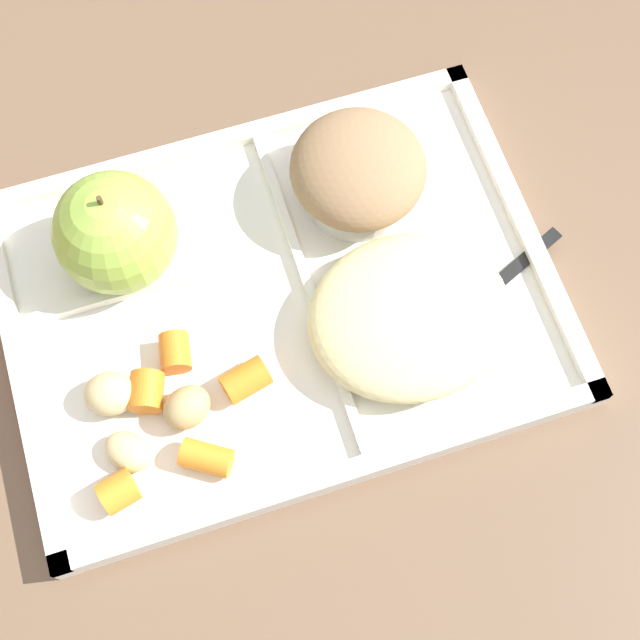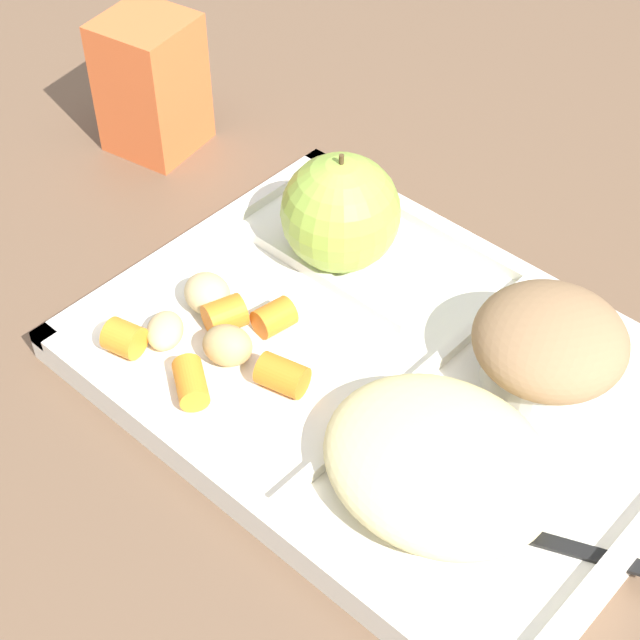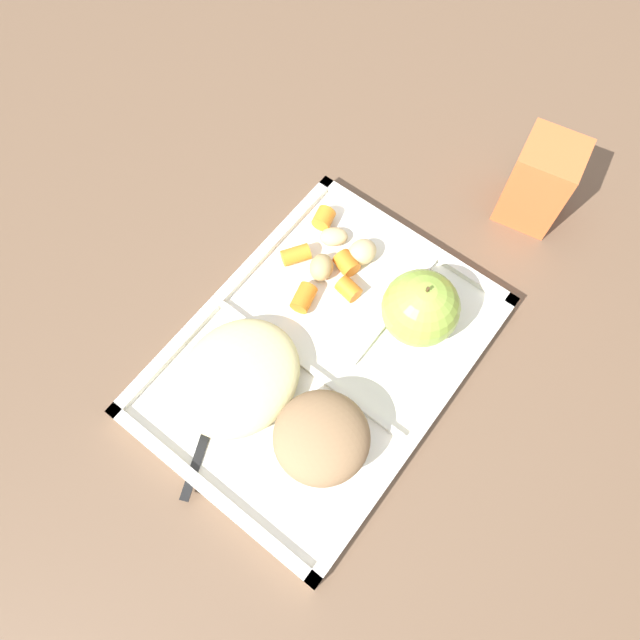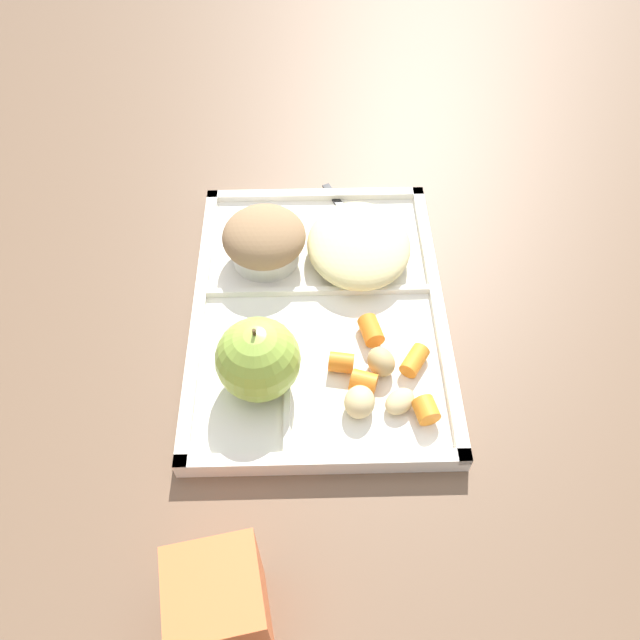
{
  "view_description": "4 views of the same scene",
  "coord_description": "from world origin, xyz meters",
  "px_view_note": "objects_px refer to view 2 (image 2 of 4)",
  "views": [
    {
      "loc": [
        -0.05,
        -0.24,
        0.6
      ],
      "look_at": [
        0.02,
        -0.04,
        0.04
      ],
      "focal_mm": 49.6,
      "sensor_mm": 36.0,
      "label": 1
    },
    {
      "loc": [
        0.27,
        -0.36,
        0.51
      ],
      "look_at": [
        -0.05,
        -0.01,
        0.04
      ],
      "focal_mm": 56.9,
      "sensor_mm": 36.0,
      "label": 2
    },
    {
      "loc": [
        0.18,
        0.14,
        0.64
      ],
      "look_at": [
        -0.02,
        -0.02,
        0.05
      ],
      "focal_mm": 33.02,
      "sensor_mm": 36.0,
      "label": 3
    },
    {
      "loc": [
        -0.43,
        0.01,
        0.57
      ],
      "look_at": [
        -0.04,
        -0.0,
        0.04
      ],
      "focal_mm": 34.63,
      "sensor_mm": 36.0,
      "label": 4
    }
  ],
  "objects_px": {
    "plastic_fork": "(505,530)",
    "green_apple": "(340,213)",
    "lunch_tray": "(386,377)",
    "milk_carton": "(151,84)",
    "bran_muffin": "(549,347)"
  },
  "relations": [
    {
      "from": "bran_muffin",
      "to": "plastic_fork",
      "type": "relative_size",
      "value": 0.65
    },
    {
      "from": "lunch_tray",
      "to": "green_apple",
      "type": "bearing_deg",
      "value": 147.32
    },
    {
      "from": "lunch_tray",
      "to": "plastic_fork",
      "type": "distance_m",
      "value": 0.14
    },
    {
      "from": "lunch_tray",
      "to": "green_apple",
      "type": "distance_m",
      "value": 0.12
    },
    {
      "from": "green_apple",
      "to": "milk_carton",
      "type": "height_order",
      "value": "milk_carton"
    },
    {
      "from": "plastic_fork",
      "to": "lunch_tray",
      "type": "bearing_deg",
      "value": 158.99
    },
    {
      "from": "bran_muffin",
      "to": "milk_carton",
      "type": "distance_m",
      "value": 0.4
    },
    {
      "from": "green_apple",
      "to": "plastic_fork",
      "type": "xyz_separation_m",
      "value": [
        0.23,
        -0.11,
        -0.04
      ]
    },
    {
      "from": "lunch_tray",
      "to": "milk_carton",
      "type": "xyz_separation_m",
      "value": [
        -0.32,
        0.08,
        0.05
      ]
    },
    {
      "from": "bran_muffin",
      "to": "green_apple",
      "type": "bearing_deg",
      "value": -180.0
    },
    {
      "from": "green_apple",
      "to": "plastic_fork",
      "type": "height_order",
      "value": "green_apple"
    },
    {
      "from": "plastic_fork",
      "to": "milk_carton",
      "type": "relative_size",
      "value": 1.32
    },
    {
      "from": "lunch_tray",
      "to": "milk_carton",
      "type": "relative_size",
      "value": 3.37
    },
    {
      "from": "lunch_tray",
      "to": "milk_carton",
      "type": "distance_m",
      "value": 0.34
    },
    {
      "from": "plastic_fork",
      "to": "green_apple",
      "type": "bearing_deg",
      "value": 153.7
    }
  ]
}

